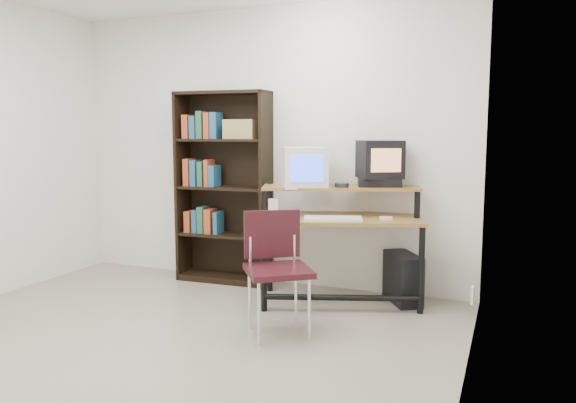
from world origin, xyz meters
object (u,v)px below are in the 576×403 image
at_px(crt_monitor, 304,167).
at_px(bookshelf, 224,185).
at_px(school_chair, 276,259).
at_px(pc_tower, 403,278).
at_px(computer_desk, 341,220).
at_px(crt_tv, 380,159).

height_order(crt_monitor, bookshelf, bookshelf).
bearing_deg(school_chair, crt_monitor, 60.91).
relative_size(crt_monitor, school_chair, 0.56).
xyz_separation_m(crt_monitor, pc_tower, (0.84, 0.16, -0.93)).
distance_m(computer_desk, bookshelf, 1.28).
distance_m(crt_monitor, pc_tower, 1.26).
distance_m(crt_tv, pc_tower, 1.03).
height_order(crt_tv, bookshelf, bookshelf).
bearing_deg(school_chair, computer_desk, 40.11).
bearing_deg(crt_monitor, crt_tv, -4.52).
bearing_deg(computer_desk, crt_tv, 23.22).
bearing_deg(pc_tower, computer_desk, 164.89).
distance_m(crt_tv, bookshelf, 1.53).
height_order(crt_monitor, pc_tower, crt_monitor).
height_order(computer_desk, school_chair, computer_desk).
height_order(pc_tower, school_chair, school_chair).
bearing_deg(bookshelf, crt_monitor, -17.22).
height_order(school_chair, bookshelf, bookshelf).
bearing_deg(crt_monitor, school_chair, -110.57).
xyz_separation_m(computer_desk, bookshelf, (-1.24, 0.23, 0.23)).
distance_m(crt_monitor, crt_tv, 0.65).
height_order(pc_tower, bookshelf, bookshelf).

